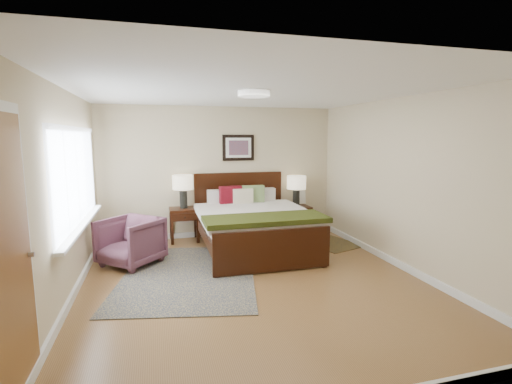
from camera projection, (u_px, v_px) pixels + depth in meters
floor at (254, 282)px, 4.97m from camera, size 5.00×5.00×0.00m
back_wall at (221, 172)px, 7.18m from camera, size 4.50×0.04×2.50m
front_wall at (353, 242)px, 2.40m from camera, size 4.50×0.04×2.50m
left_wall at (63, 197)px, 4.20m from camera, size 0.04×5.00×2.50m
right_wall at (403, 184)px, 5.38m from camera, size 0.04×5.00×2.50m
ceiling at (254, 90)px, 4.61m from camera, size 4.50×5.00×0.02m
window at (79, 179)px, 4.87m from camera, size 0.11×2.72×1.32m
door at (8, 261)px, 2.56m from camera, size 0.06×1.00×2.18m
ceil_fixture at (254, 93)px, 4.61m from camera, size 0.44×0.44×0.08m
bed at (253, 218)px, 6.30m from camera, size 1.86×2.26×1.22m
wall_art at (238, 148)px, 7.17m from camera, size 0.62×0.05×0.50m
nightstand_left at (184, 215)px, 6.85m from camera, size 0.52×0.47×0.62m
nightstand_right at (296, 216)px, 7.47m from camera, size 0.55×0.41×0.55m
lamp_left at (183, 185)px, 6.79m from camera, size 0.38×0.38×0.61m
lamp_right at (296, 185)px, 7.38m from camera, size 0.38×0.38×0.61m
armchair at (131, 241)px, 5.60m from camera, size 1.11×1.11×0.72m
rug_persian at (189, 274)px, 5.22m from camera, size 2.28×2.85×0.01m
rug_navy at (327, 242)px, 6.84m from camera, size 1.11×1.36×0.01m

